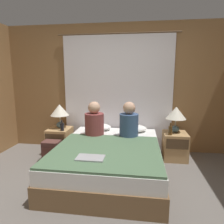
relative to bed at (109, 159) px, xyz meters
The scene contains 17 objects.
ground_plane 0.79m from the bed, 90.00° to the right, with size 16.00×16.00×0.00m, color #66605B.
wall_back 1.51m from the bed, 90.00° to the left, with size 4.61×0.06×2.50m.
curtain_panel 1.40m from the bed, 90.00° to the left, with size 2.35×0.02×2.31m.
bed is the anchor object (origin of this frame).
nightstand_left 1.31m from the bed, 146.99° to the left, with size 0.42×0.47×0.49m.
nightstand_right 1.31m from the bed, 33.01° to the left, with size 0.42×0.47×0.49m.
lamp_left 1.47m from the bed, 144.96° to the left, with size 0.36×0.36×0.47m.
lamp_right 1.47m from the bed, 35.04° to the left, with size 0.36×0.36×0.47m.
pillow_left 0.91m from the bed, 113.41° to the left, with size 0.50×0.35×0.12m.
pillow_right 0.91m from the bed, 66.59° to the left, with size 0.50×0.35×0.12m.
blanket_on_bed 0.39m from the bed, 90.00° to the right, with size 1.48×1.35×0.03m.
person_left_in_bed 0.72m from the bed, 128.17° to the left, with size 0.33×0.33×0.60m.
person_right_in_bed 0.70m from the bed, 56.57° to the left, with size 0.32×0.32×0.61m.
beer_bottle_on_left_stand 1.18m from the bed, 149.79° to the left, with size 0.07×0.07×0.20m.
beer_bottle_on_right_stand 1.19m from the bed, 30.11° to the left, with size 0.07×0.07×0.22m.
laptop_on_bed 0.70m from the bed, 102.68° to the right, with size 0.34×0.21×0.02m.
backpack_on_floor 1.13m from the bed, 164.33° to the left, with size 0.30×0.23×0.37m.
Camera 1 is at (0.44, -2.12, 1.51)m, focal length 32.00 mm.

